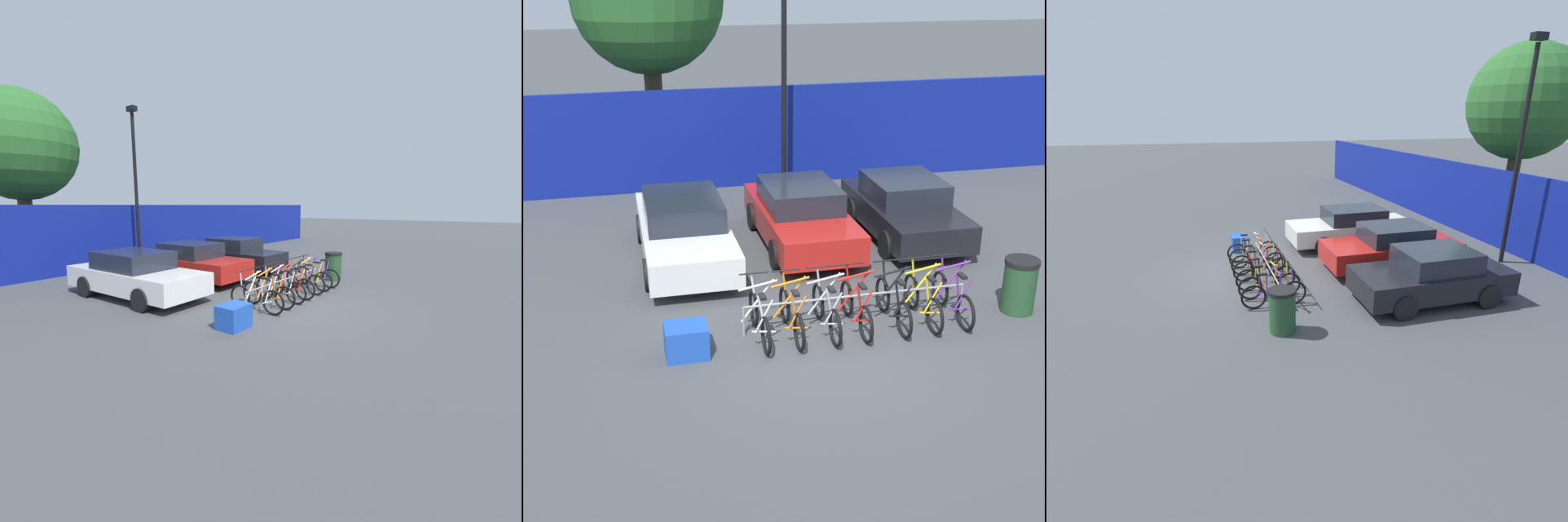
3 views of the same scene
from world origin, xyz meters
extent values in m
plane|color=#424447|center=(0.00, 0.00, 0.00)|extent=(120.00, 120.00, 0.00)
cube|color=navy|center=(0.00, 9.50, 1.39)|extent=(36.00, 0.16, 2.77)
cylinder|color=gray|center=(0.79, 0.68, 0.55)|extent=(4.07, 0.04, 0.04)
cylinder|color=gray|center=(-1.25, 0.68, 0.28)|extent=(0.04, 0.04, 0.55)
cylinder|color=gray|center=(2.82, 0.68, 0.28)|extent=(0.04, 0.04, 0.55)
torus|color=black|center=(-1.00, 0.00, 0.33)|extent=(0.06, 0.66, 0.66)
torus|color=black|center=(-1.00, 1.05, 0.33)|extent=(0.06, 0.66, 0.66)
cylinder|color=silver|center=(-1.00, 0.68, 0.65)|extent=(0.60, 0.04, 0.76)
cylinder|color=silver|center=(-1.00, 0.63, 0.96)|extent=(0.68, 0.04, 0.16)
cylinder|color=silver|center=(-1.00, 0.35, 0.59)|extent=(0.14, 0.04, 0.63)
cylinder|color=silver|center=(-1.00, 0.15, 0.61)|extent=(0.32, 0.03, 0.58)
cylinder|color=silver|center=(-1.00, 0.20, 0.31)|extent=(0.40, 0.03, 0.08)
cylinder|color=silver|center=(-1.00, 1.01, 0.68)|extent=(0.12, 0.04, 0.69)
cylinder|color=black|center=(-1.00, 0.97, 1.04)|extent=(0.52, 0.03, 0.03)
cube|color=black|center=(-1.00, 0.25, 0.93)|extent=(0.10, 0.22, 0.05)
torus|color=black|center=(-0.44, 0.00, 0.33)|extent=(0.06, 0.66, 0.66)
torus|color=black|center=(-0.44, 1.05, 0.33)|extent=(0.06, 0.66, 0.66)
cylinder|color=orange|center=(-0.44, 0.68, 0.65)|extent=(0.60, 0.04, 0.76)
cylinder|color=orange|center=(-0.44, 0.63, 0.96)|extent=(0.68, 0.04, 0.16)
cylinder|color=orange|center=(-0.44, 0.35, 0.59)|extent=(0.14, 0.04, 0.63)
cylinder|color=orange|center=(-0.44, 0.15, 0.61)|extent=(0.32, 0.03, 0.58)
cylinder|color=orange|center=(-0.44, 0.20, 0.31)|extent=(0.40, 0.03, 0.08)
cylinder|color=orange|center=(-0.44, 1.01, 0.68)|extent=(0.12, 0.04, 0.69)
cylinder|color=black|center=(-0.44, 0.97, 1.04)|extent=(0.52, 0.03, 0.03)
cube|color=black|center=(-0.44, 0.25, 0.93)|extent=(0.10, 0.22, 0.05)
torus|color=black|center=(0.19, 0.00, 0.33)|extent=(0.06, 0.66, 0.66)
torus|color=black|center=(0.19, 1.05, 0.33)|extent=(0.06, 0.66, 0.66)
cylinder|color=#B7B7BC|center=(0.19, 0.68, 0.65)|extent=(0.60, 0.04, 0.76)
cylinder|color=#B7B7BC|center=(0.19, 0.63, 0.96)|extent=(0.68, 0.04, 0.16)
cylinder|color=#B7B7BC|center=(0.19, 0.35, 0.59)|extent=(0.14, 0.04, 0.63)
cylinder|color=#B7B7BC|center=(0.19, 0.15, 0.61)|extent=(0.32, 0.03, 0.58)
cylinder|color=#B7B7BC|center=(0.19, 0.20, 0.31)|extent=(0.40, 0.03, 0.08)
cylinder|color=#B7B7BC|center=(0.19, 1.01, 0.68)|extent=(0.12, 0.04, 0.69)
cylinder|color=black|center=(0.19, 0.97, 1.04)|extent=(0.52, 0.03, 0.03)
cube|color=black|center=(0.19, 0.25, 0.93)|extent=(0.10, 0.22, 0.05)
torus|color=black|center=(0.73, 0.00, 0.33)|extent=(0.06, 0.66, 0.66)
torus|color=black|center=(0.73, 1.05, 0.33)|extent=(0.06, 0.66, 0.66)
cylinder|color=red|center=(0.73, 0.68, 0.65)|extent=(0.60, 0.04, 0.76)
cylinder|color=red|center=(0.73, 0.63, 0.96)|extent=(0.68, 0.04, 0.16)
cylinder|color=red|center=(0.73, 0.35, 0.59)|extent=(0.14, 0.04, 0.63)
cylinder|color=red|center=(0.73, 0.15, 0.61)|extent=(0.32, 0.03, 0.58)
cylinder|color=red|center=(0.73, 0.20, 0.31)|extent=(0.40, 0.03, 0.08)
cylinder|color=red|center=(0.73, 1.01, 0.68)|extent=(0.12, 0.04, 0.69)
cylinder|color=black|center=(0.73, 0.97, 1.04)|extent=(0.52, 0.03, 0.03)
cube|color=black|center=(0.73, 0.25, 0.93)|extent=(0.10, 0.22, 0.05)
torus|color=black|center=(1.43, 0.00, 0.33)|extent=(0.06, 0.66, 0.66)
torus|color=black|center=(1.43, 1.05, 0.33)|extent=(0.06, 0.66, 0.66)
cylinder|color=black|center=(1.43, 0.68, 0.65)|extent=(0.60, 0.04, 0.76)
cylinder|color=black|center=(1.43, 0.63, 0.96)|extent=(0.68, 0.04, 0.16)
cylinder|color=black|center=(1.43, 0.35, 0.59)|extent=(0.14, 0.04, 0.63)
cylinder|color=black|center=(1.43, 0.15, 0.61)|extent=(0.32, 0.03, 0.58)
cylinder|color=black|center=(1.43, 0.20, 0.31)|extent=(0.40, 0.03, 0.08)
cylinder|color=black|center=(1.43, 1.01, 0.68)|extent=(0.12, 0.04, 0.69)
cylinder|color=black|center=(1.43, 0.97, 1.04)|extent=(0.52, 0.03, 0.03)
cube|color=black|center=(1.43, 0.25, 0.93)|extent=(0.10, 0.22, 0.05)
torus|color=black|center=(1.99, 0.00, 0.33)|extent=(0.06, 0.66, 0.66)
torus|color=black|center=(1.99, 1.05, 0.33)|extent=(0.06, 0.66, 0.66)
cylinder|color=yellow|center=(1.99, 0.68, 0.65)|extent=(0.60, 0.04, 0.76)
cylinder|color=yellow|center=(1.99, 0.63, 0.96)|extent=(0.68, 0.04, 0.16)
cylinder|color=yellow|center=(1.99, 0.35, 0.59)|extent=(0.14, 0.04, 0.63)
cylinder|color=yellow|center=(1.99, 0.15, 0.61)|extent=(0.32, 0.03, 0.58)
cylinder|color=yellow|center=(1.99, 0.20, 0.31)|extent=(0.40, 0.03, 0.08)
cylinder|color=yellow|center=(1.99, 1.01, 0.68)|extent=(0.12, 0.04, 0.69)
cylinder|color=black|center=(1.99, 0.97, 1.04)|extent=(0.52, 0.03, 0.03)
cube|color=black|center=(1.99, 0.25, 0.93)|extent=(0.10, 0.22, 0.05)
torus|color=black|center=(2.57, 0.00, 0.33)|extent=(0.06, 0.66, 0.66)
torus|color=black|center=(2.57, 1.05, 0.33)|extent=(0.06, 0.66, 0.66)
cylinder|color=#752D99|center=(2.57, 0.68, 0.65)|extent=(0.60, 0.04, 0.76)
cylinder|color=#752D99|center=(2.57, 0.63, 0.96)|extent=(0.68, 0.04, 0.16)
cylinder|color=#752D99|center=(2.57, 0.35, 0.59)|extent=(0.14, 0.04, 0.63)
cylinder|color=#752D99|center=(2.57, 0.15, 0.61)|extent=(0.32, 0.03, 0.58)
cylinder|color=#752D99|center=(2.57, 0.20, 0.31)|extent=(0.40, 0.03, 0.08)
cylinder|color=#752D99|center=(2.57, 1.01, 0.68)|extent=(0.12, 0.04, 0.69)
cylinder|color=black|center=(2.57, 0.97, 1.04)|extent=(0.52, 0.03, 0.03)
cube|color=black|center=(2.57, 0.25, 0.93)|extent=(0.10, 0.22, 0.05)
cube|color=silver|center=(-1.85, 4.33, 0.57)|extent=(1.80, 4.60, 0.62)
cube|color=#1E232D|center=(-1.85, 4.45, 1.14)|extent=(1.58, 2.11, 0.52)
cylinder|color=black|center=(-2.70, 5.67, 0.32)|extent=(0.20, 0.64, 0.64)
cylinder|color=black|center=(-0.99, 5.67, 0.32)|extent=(0.20, 0.64, 0.64)
cylinder|color=black|center=(-2.70, 3.00, 0.32)|extent=(0.20, 0.64, 0.64)
cylinder|color=black|center=(-0.99, 3.00, 0.32)|extent=(0.20, 0.64, 0.64)
cube|color=red|center=(0.81, 4.65, 0.57)|extent=(1.80, 4.27, 0.62)
cube|color=#1E232D|center=(0.81, 4.76, 1.14)|extent=(1.58, 1.96, 0.52)
cylinder|color=black|center=(-0.05, 5.89, 0.32)|extent=(0.20, 0.64, 0.64)
cylinder|color=black|center=(1.66, 5.89, 0.32)|extent=(0.20, 0.64, 0.64)
cylinder|color=black|center=(-0.05, 3.41, 0.32)|extent=(0.20, 0.64, 0.64)
cylinder|color=black|center=(1.66, 3.41, 0.32)|extent=(0.20, 0.64, 0.64)
cube|color=black|center=(3.27, 4.57, 0.57)|extent=(1.80, 4.06, 0.62)
cube|color=#1E232D|center=(3.27, 4.68, 1.14)|extent=(1.58, 1.87, 0.52)
cylinder|color=black|center=(2.42, 5.75, 0.32)|extent=(0.20, 0.64, 0.64)
cylinder|color=black|center=(4.13, 5.75, 0.32)|extent=(0.20, 0.64, 0.64)
cylinder|color=black|center=(2.42, 3.40, 0.32)|extent=(0.20, 0.64, 0.64)
cylinder|color=black|center=(4.13, 3.40, 0.32)|extent=(0.20, 0.64, 0.64)
cylinder|color=black|center=(1.34, 8.50, 3.28)|extent=(0.14, 0.14, 6.55)
cube|color=black|center=(1.34, 8.50, 6.70)|extent=(0.24, 0.44, 0.20)
cylinder|color=#234728|center=(3.86, 0.46, 0.47)|extent=(0.60, 0.60, 0.95)
cylinder|color=black|center=(3.86, 0.46, 0.99)|extent=(0.63, 0.63, 0.08)
cube|color=blue|center=(-2.28, 0.24, 0.28)|extent=(0.70, 0.56, 0.55)
cylinder|color=brown|center=(-1.88, 11.30, 1.74)|extent=(0.51, 0.51, 3.47)
sphere|color=#286028|center=(-1.88, 11.30, 5.07)|extent=(4.26, 4.26, 4.26)
camera|label=1|loc=(-8.17, -4.56, 2.76)|focal=24.00mm
camera|label=2|loc=(-3.15, -10.27, 6.10)|focal=50.00mm
camera|label=3|loc=(11.89, -1.23, 4.69)|focal=28.00mm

